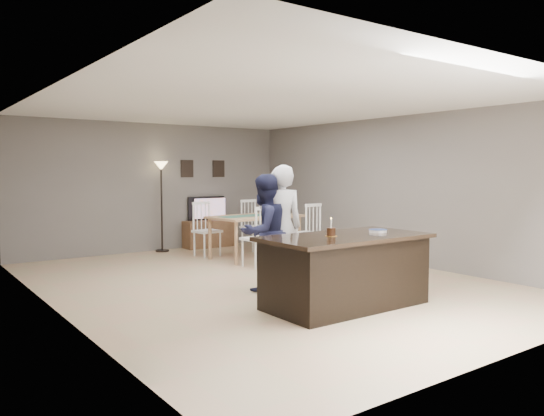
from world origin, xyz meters
TOP-DOWN VIEW (x-y plane):
  - floor at (0.00, 0.00)m, footprint 8.00×8.00m
  - room_shell at (0.00, 0.00)m, footprint 8.00×8.00m
  - kitchen_island at (0.00, -1.80)m, footprint 2.15×1.10m
  - tv_console at (1.20, 3.77)m, footprint 1.20×0.40m
  - television at (1.20, 3.84)m, footprint 0.91×0.12m
  - tv_screen_glow at (1.20, 3.76)m, footprint 0.78×0.00m
  - picture_frames at (1.15, 3.98)m, footprint 1.10×0.02m
  - doorway at (-2.99, -2.30)m, footprint 0.00×2.10m
  - woman at (0.00, -0.45)m, footprint 0.76×0.62m
  - man at (-0.29, -0.45)m, footprint 0.90×0.75m
  - birthday_cake at (-0.22, -1.77)m, footprint 0.15×0.15m
  - plate_stack at (0.56, -1.82)m, footprint 0.24×0.24m
  - dining_table at (1.20, 1.96)m, footprint 1.87×2.15m
  - floor_lamp at (0.05, 3.79)m, footprint 0.28×0.28m

SIDE VIEW (x-z plane):
  - floor at x=0.00m, z-range 0.00..0.00m
  - tv_console at x=1.20m, z-range 0.00..0.60m
  - kitchen_island at x=0.00m, z-range 0.00..0.90m
  - dining_table at x=1.20m, z-range 0.15..1.23m
  - man at x=-0.29m, z-range 0.00..1.65m
  - television at x=1.20m, z-range 0.60..1.13m
  - tv_screen_glow at x=1.20m, z-range 0.48..1.26m
  - woman at x=0.00m, z-range 0.00..1.79m
  - plate_stack at x=0.56m, z-range 0.90..0.94m
  - birthday_cake at x=-0.22m, z-range 0.84..1.07m
  - doorway at x=-2.99m, z-range -0.07..2.58m
  - floor_lamp at x=0.05m, z-range 0.52..2.42m
  - room_shell at x=0.00m, z-range -2.32..5.68m
  - picture_frames at x=1.15m, z-range 1.56..1.94m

